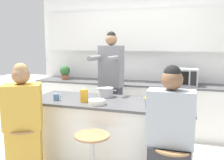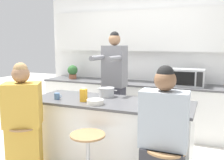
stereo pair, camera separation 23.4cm
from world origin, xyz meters
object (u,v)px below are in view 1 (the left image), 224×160
(person_seated_near, at_px, (170,147))
(juice_carton, at_px, (84,96))
(person_wrapped_blanket, at_px, (24,128))
(coffee_cup_near, at_px, (56,97))
(potted_plant, at_px, (65,72))
(person_cooking, at_px, (111,90))
(banana_bunch, at_px, (149,99))
(cooking_pot, at_px, (106,92))
(coffee_cup_far, at_px, (149,104))
(bar_stool_leftmost, at_px, (25,153))
(kitchen_island, at_px, (110,134))
(fruit_bowl, at_px, (97,102))
(microwave, at_px, (182,77))

(person_seated_near, distance_m, juice_carton, 1.20)
(person_wrapped_blanket, bearing_deg, coffee_cup_near, 40.26)
(person_seated_near, relative_size, potted_plant, 5.13)
(person_cooking, bearing_deg, banana_bunch, -34.15)
(banana_bunch, height_order, potted_plant, potted_plant)
(cooking_pot, distance_m, coffee_cup_far, 0.75)
(bar_stool_leftmost, distance_m, person_wrapped_blanket, 0.30)
(kitchen_island, bearing_deg, fruit_bowl, -110.35)
(microwave, height_order, potted_plant, microwave)
(coffee_cup_near, bearing_deg, person_wrapped_blanket, -110.56)
(juice_carton, distance_m, potted_plant, 2.06)
(bar_stool_leftmost, xyz_separation_m, cooking_pot, (0.68, 0.83, 0.59))
(person_cooking, relative_size, person_seated_near, 1.26)
(coffee_cup_near, relative_size, juice_carton, 0.61)
(person_seated_near, distance_m, cooking_pot, 1.27)
(kitchen_island, bearing_deg, person_cooking, 107.06)
(person_cooking, height_order, person_wrapped_blanket, person_cooking)
(bar_stool_leftmost, xyz_separation_m, person_seated_near, (1.60, -0.00, 0.28))
(juice_carton, height_order, microwave, microwave)
(kitchen_island, distance_m, juice_carton, 0.61)
(microwave, relative_size, potted_plant, 1.91)
(person_wrapped_blanket, relative_size, microwave, 2.65)
(cooking_pot, bearing_deg, kitchen_island, -57.56)
(person_seated_near, bearing_deg, person_wrapped_blanket, 179.33)
(coffee_cup_far, distance_m, potted_plant, 2.61)
(banana_bunch, relative_size, potted_plant, 0.66)
(person_wrapped_blanket, distance_m, coffee_cup_far, 1.42)
(person_wrapped_blanket, bearing_deg, microwave, 23.47)
(bar_stool_leftmost, xyz_separation_m, juice_carton, (0.54, 0.46, 0.61))
(person_seated_near, bearing_deg, potted_plant, 135.35)
(kitchen_island, height_order, person_seated_near, person_seated_near)
(person_cooking, height_order, juice_carton, person_cooking)
(person_wrapped_blanket, bearing_deg, banana_bunch, 1.48)
(person_cooking, xyz_separation_m, juice_carton, (-0.07, -0.84, 0.08))
(coffee_cup_near, xyz_separation_m, potted_plant, (-0.80, 1.71, 0.10))
(potted_plant, bearing_deg, kitchen_island, -46.64)
(kitchen_island, height_order, bar_stool_leftmost, kitchen_island)
(person_cooking, bearing_deg, coffee_cup_near, -112.50)
(person_seated_near, distance_m, banana_bunch, 0.87)
(person_seated_near, bearing_deg, bar_stool_leftmost, 179.33)
(kitchen_island, bearing_deg, microwave, 61.91)
(coffee_cup_near, relative_size, coffee_cup_far, 0.93)
(person_seated_near, bearing_deg, fruit_bowl, 155.27)
(cooking_pot, bearing_deg, microwave, 54.23)
(person_seated_near, height_order, microwave, person_seated_near)
(person_seated_near, xyz_separation_m, coffee_cup_near, (-1.44, 0.44, 0.29))
(person_cooking, relative_size, fruit_bowl, 8.93)
(banana_bunch, distance_m, potted_plant, 2.37)
(juice_carton, bearing_deg, microwave, 57.00)
(bar_stool_leftmost, height_order, person_cooking, person_cooking)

